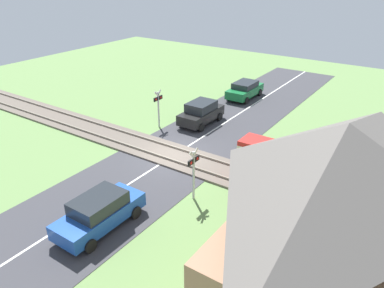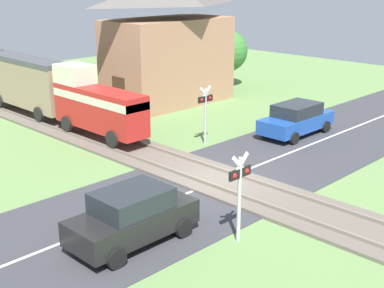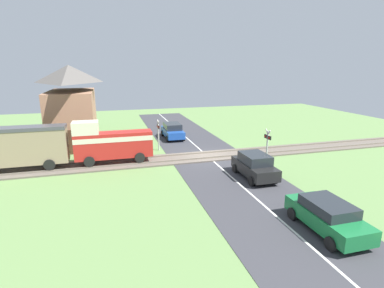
% 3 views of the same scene
% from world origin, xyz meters
% --- Properties ---
extents(ground_plane, '(60.00, 60.00, 0.00)m').
position_xyz_m(ground_plane, '(0.00, 0.00, 0.00)').
color(ground_plane, '#66894C').
extents(road_surface, '(48.00, 6.40, 0.02)m').
position_xyz_m(road_surface, '(0.00, 0.00, 0.01)').
color(road_surface, '#38383D').
rests_on(road_surface, ground_plane).
extents(track_bed, '(2.80, 48.00, 0.24)m').
position_xyz_m(track_bed, '(0.00, 0.00, 0.07)').
color(track_bed, '#665B51').
rests_on(track_bed, ground_plane).
extents(train, '(1.58, 20.06, 3.18)m').
position_xyz_m(train, '(0.00, 14.84, 1.89)').
color(train, red).
rests_on(train, track_bed).
extents(car_near_crossing, '(3.90, 1.88, 1.66)m').
position_xyz_m(car_near_crossing, '(-5.34, -1.44, 0.85)').
color(car_near_crossing, black).
rests_on(car_near_crossing, ground_plane).
extents(car_far_side, '(4.23, 1.88, 1.58)m').
position_xyz_m(car_far_side, '(7.32, 1.44, 0.82)').
color(car_far_side, '#1E4CA8').
rests_on(car_far_side, ground_plane).
extents(crossing_signal_west_approach, '(0.90, 0.18, 2.74)m').
position_xyz_m(crossing_signal_west_approach, '(-3.09, -3.59, 1.77)').
color(crossing_signal_west_approach, '#B7B7B7').
rests_on(crossing_signal_west_approach, ground_plane).
extents(crossing_signal_east_approach, '(0.90, 0.18, 2.74)m').
position_xyz_m(crossing_signal_east_approach, '(3.09, 3.59, 1.77)').
color(crossing_signal_east_approach, '#B7B7B7').
rests_on(crossing_signal_east_approach, ground_plane).
extents(station_building, '(8.21, 4.26, 7.40)m').
position_xyz_m(station_building, '(7.64, 10.96, 3.61)').
color(station_building, '#AD7A5B').
rests_on(station_building, ground_plane).
extents(pedestrian_by_station, '(0.38, 0.38, 1.55)m').
position_xyz_m(pedestrian_by_station, '(2.32, 11.98, 0.71)').
color(pedestrian_by_station, '#B2282D').
rests_on(pedestrian_by_station, ground_plane).
extents(tree_by_station, '(2.89, 2.89, 3.91)m').
position_xyz_m(tree_by_station, '(13.94, 11.77, 2.46)').
color(tree_by_station, brown).
rests_on(tree_by_station, ground_plane).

